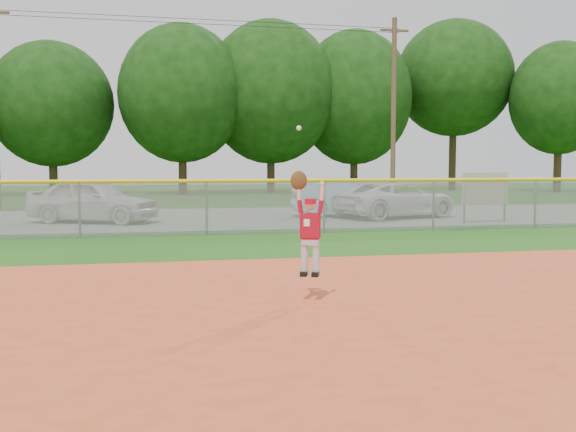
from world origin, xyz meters
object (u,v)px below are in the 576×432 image
object	(u,v)px
sponsor_sign	(485,190)
car_white_a	(93,201)
car_white_b	(396,200)
ballplayer	(308,224)
car_blue	(349,197)

from	to	relation	value
sponsor_sign	car_white_a	bearing A→B (deg)	168.04
car_white_b	ballplayer	xyz separation A→B (m)	(-6.57, -13.51, 0.43)
car_blue	sponsor_sign	world-z (taller)	sponsor_sign
car_white_a	sponsor_sign	bearing A→B (deg)	-78.45
car_blue	car_white_a	bearing A→B (deg)	101.88
car_blue	car_white_b	size ratio (longest dim) A/B	0.92
car_white_a	car_white_b	xyz separation A→B (m)	(10.64, -0.10, -0.09)
ballplayer	car_white_a	bearing A→B (deg)	106.65
car_white_a	car_blue	size ratio (longest dim) A/B	1.00
sponsor_sign	ballplayer	distance (m)	13.94
car_white_b	car_blue	bearing A→B (deg)	36.92
car_white_a	car_blue	world-z (taller)	car_white_a
car_white_a	sponsor_sign	world-z (taller)	sponsor_sign
car_white_a	ballplayer	bearing A→B (deg)	-139.85
car_white_b	ballplayer	size ratio (longest dim) A/B	2.26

